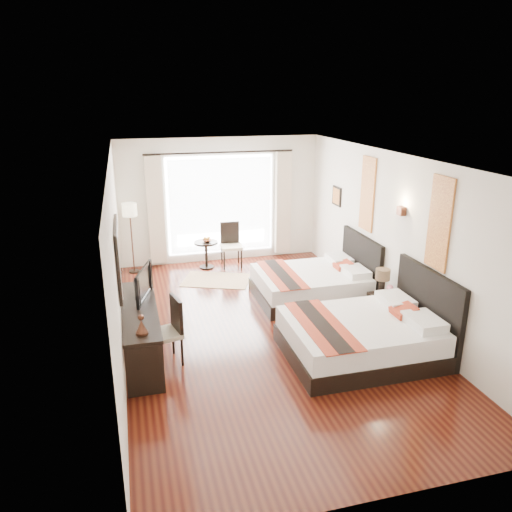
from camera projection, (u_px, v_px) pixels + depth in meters
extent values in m
cube|color=#340E09|center=(265.00, 330.00, 8.22)|extent=(4.50, 7.50, 0.01)
cube|color=white|center=(267.00, 159.00, 7.34)|extent=(4.50, 7.50, 0.02)
cube|color=silver|center=(395.00, 238.00, 8.33)|extent=(0.01, 7.50, 2.80)
cube|color=silver|center=(117.00, 261.00, 7.23)|extent=(0.01, 7.50, 2.80)
cube|color=silver|center=(220.00, 201.00, 11.22)|extent=(4.50, 0.01, 2.80)
cube|color=silver|center=(384.00, 373.00, 4.34)|extent=(4.50, 0.01, 2.80)
cube|color=white|center=(220.00, 205.00, 11.23)|extent=(2.40, 0.02, 2.20)
cube|color=white|center=(221.00, 206.00, 11.18)|extent=(2.30, 0.02, 2.10)
cube|color=#BDAF92|center=(156.00, 211.00, 10.80)|extent=(0.35, 0.14, 2.35)
cube|color=#BDAF92|center=(283.00, 203.00, 11.50)|extent=(0.35, 0.14, 2.35)
cube|color=maroon|center=(439.00, 224.00, 7.08)|extent=(0.03, 0.50, 1.35)
cube|color=maroon|center=(367.00, 194.00, 9.11)|extent=(0.03, 0.50, 1.35)
cube|color=#3E2116|center=(401.00, 211.00, 7.96)|extent=(0.10, 0.14, 0.14)
cube|color=black|center=(118.00, 257.00, 6.90)|extent=(0.04, 1.25, 0.95)
cube|color=white|center=(120.00, 257.00, 6.91)|extent=(0.01, 1.12, 0.82)
cube|color=black|center=(358.00, 348.00, 7.38)|extent=(2.13, 1.66, 0.26)
cube|color=white|center=(359.00, 330.00, 7.29)|extent=(2.07, 1.62, 0.31)
cube|color=black|center=(428.00, 309.00, 7.49)|extent=(0.08, 1.66, 1.24)
cube|color=maroon|center=(322.00, 325.00, 7.09)|extent=(0.57, 1.72, 0.02)
cube|color=black|center=(309.00, 292.00, 9.43)|extent=(1.99, 1.55, 0.24)
cube|color=white|center=(310.00, 279.00, 9.35)|extent=(1.93, 1.51, 0.29)
cube|color=black|center=(361.00, 265.00, 9.54)|extent=(0.08, 1.55, 1.17)
cube|color=maroon|center=(282.00, 274.00, 9.16)|extent=(0.53, 1.61, 0.02)
cube|color=black|center=(383.00, 309.00, 8.45)|extent=(0.39, 0.49, 0.47)
cylinder|color=black|center=(382.00, 285.00, 8.47)|extent=(0.10, 0.10, 0.21)
cylinder|color=#443220|center=(383.00, 274.00, 8.41)|extent=(0.25, 0.25, 0.19)
imported|color=black|center=(389.00, 293.00, 8.22)|extent=(0.18, 0.18, 0.14)
cube|color=black|center=(141.00, 332.00, 7.33)|extent=(0.50, 2.20, 0.76)
imported|color=black|center=(139.00, 283.00, 7.47)|extent=(0.35, 0.84, 0.48)
cube|color=#C0B594|center=(164.00, 334.00, 7.09)|extent=(0.54, 0.54, 0.06)
cube|color=black|center=(177.00, 314.00, 7.09)|extent=(0.15, 0.42, 0.50)
cylinder|color=black|center=(134.00, 271.00, 10.84)|extent=(0.23, 0.23, 0.03)
cylinder|color=#3E2116|center=(132.00, 243.00, 10.64)|extent=(0.03, 0.03, 1.29)
cylinder|color=beige|center=(129.00, 210.00, 10.41)|extent=(0.31, 0.31, 0.27)
cylinder|color=black|center=(206.00, 255.00, 11.02)|extent=(0.52, 0.52, 0.60)
imported|color=#453218|center=(207.00, 241.00, 10.90)|extent=(0.22, 0.22, 0.05)
cube|color=#C0B594|center=(231.00, 247.00, 11.07)|extent=(0.48, 0.48, 0.06)
cube|color=black|center=(230.00, 233.00, 11.17)|extent=(0.43, 0.07, 0.51)
cube|color=tan|center=(216.00, 280.00, 10.37)|extent=(1.59, 1.35, 0.01)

